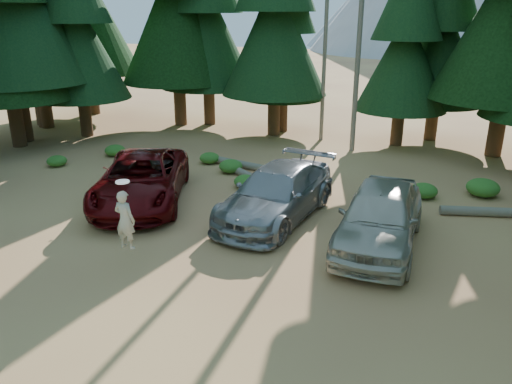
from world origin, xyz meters
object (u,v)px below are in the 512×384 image
at_px(red_pickup, 141,179).
at_px(frisbee_player, 125,220).
at_px(log_mid, 262,182).
at_px(log_left, 253,166).
at_px(silver_minivan_right, 380,216).
at_px(silver_minivan_center, 277,194).

relative_size(red_pickup, frisbee_player, 3.24).
bearing_deg(log_mid, frisbee_player, -63.84).
distance_m(frisbee_player, log_left, 9.09).
xyz_separation_m(silver_minivan_right, frisbee_player, (-6.13, -3.68, 0.33)).
height_order(silver_minivan_right, frisbee_player, frisbee_player).
bearing_deg(silver_minivan_center, silver_minivan_right, -8.02).
distance_m(silver_minivan_right, log_left, 8.29).
bearing_deg(log_mid, silver_minivan_right, -0.52).
relative_size(silver_minivan_center, silver_minivan_right, 1.07).
xyz_separation_m(frisbee_player, log_mid, (1.01, 7.22, -1.10)).
height_order(silver_minivan_center, frisbee_player, frisbee_player).
height_order(frisbee_player, log_mid, frisbee_player).
bearing_deg(red_pickup, frisbee_player, -84.51).
bearing_deg(silver_minivan_center, red_pickup, -168.54).
relative_size(silver_minivan_center, frisbee_player, 3.03).
relative_size(frisbee_player, log_mid, 0.50).
height_order(red_pickup, log_left, red_pickup).
bearing_deg(silver_minivan_right, frisbee_player, -150.65).
height_order(silver_minivan_center, log_left, silver_minivan_center).
xyz_separation_m(silver_minivan_center, silver_minivan_right, (3.50, -0.84, 0.08)).
relative_size(log_left, log_mid, 1.17).
relative_size(frisbee_player, log_left, 0.43).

